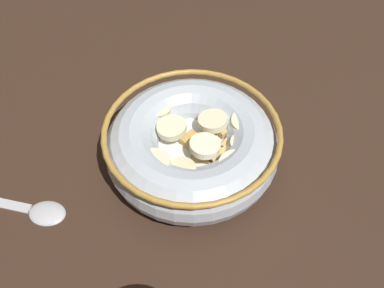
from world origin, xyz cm
name	(u,v)px	position (x,y,z in cm)	size (l,w,h in cm)	color
ground_plane	(192,166)	(0.00, 0.00, -1.00)	(128.68, 128.68, 2.00)	#332116
cereal_bowl	(193,144)	(0.06, 0.02, 3.03)	(18.06, 18.06, 5.60)	#B2BCC6
spoon	(26,207)	(-13.22, -11.67, 0.33)	(14.45, 4.08, 0.80)	#B7B7BC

